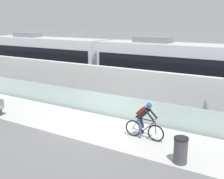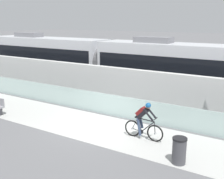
% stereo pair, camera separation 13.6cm
% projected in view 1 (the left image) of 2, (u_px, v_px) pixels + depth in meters
% --- Properties ---
extents(ground_plane, '(200.00, 200.00, 0.00)m').
position_uv_depth(ground_plane, '(95.00, 127.00, 13.32)').
color(ground_plane, slate).
extents(bike_path_deck, '(32.00, 3.20, 0.01)m').
position_uv_depth(bike_path_deck, '(95.00, 127.00, 13.32)').
color(bike_path_deck, beige).
rests_on(bike_path_deck, ground).
extents(glass_parapet, '(32.00, 0.05, 1.12)m').
position_uv_depth(glass_parapet, '(115.00, 106.00, 14.72)').
color(glass_parapet, '#ADC6C1').
rests_on(glass_parapet, ground).
extents(concrete_barrier_wall, '(32.00, 0.36, 2.21)m').
position_uv_depth(concrete_barrier_wall, '(132.00, 88.00, 16.07)').
color(concrete_barrier_wall, silver).
rests_on(concrete_barrier_wall, ground).
extents(tram_rail_near, '(32.00, 0.08, 0.01)m').
position_uv_depth(tram_rail_near, '(150.00, 97.00, 18.38)').
color(tram_rail_near, '#595654').
rests_on(tram_rail_near, ground).
extents(tram_rail_far, '(32.00, 0.08, 0.01)m').
position_uv_depth(tram_rail_far, '(159.00, 93.00, 19.56)').
color(tram_rail_far, '#595654').
rests_on(tram_rail_far, ground).
extents(tram, '(22.56, 2.54, 3.81)m').
position_uv_depth(tram, '(104.00, 62.00, 20.58)').
color(tram, silver).
rests_on(tram, ground).
extents(cyclist_on_bike, '(1.77, 0.58, 1.61)m').
position_uv_depth(cyclist_on_bike, '(144.00, 121.00, 11.84)').
color(cyclist_on_bike, black).
rests_on(cyclist_on_bike, ground).
extents(trash_bin, '(0.51, 0.51, 0.96)m').
position_uv_depth(trash_bin, '(181.00, 150.00, 9.86)').
color(trash_bin, '#47474C').
rests_on(trash_bin, ground).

